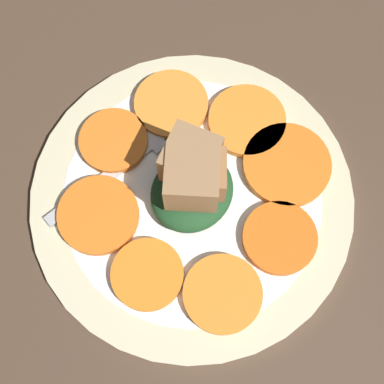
% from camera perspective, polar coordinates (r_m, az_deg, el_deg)
% --- Properties ---
extents(table_slab, '(1.20, 1.20, 0.02)m').
position_cam_1_polar(table_slab, '(0.51, 0.00, -1.10)').
color(table_slab, '#4C3828').
rests_on(table_slab, ground).
extents(plate, '(0.30, 0.30, 0.01)m').
position_cam_1_polar(plate, '(0.49, 0.00, -0.58)').
color(plate, beige).
rests_on(plate, table_slab).
extents(carrot_slice_0, '(0.07, 0.07, 0.01)m').
position_cam_1_polar(carrot_slice_0, '(0.48, -9.96, -2.42)').
color(carrot_slice_0, orange).
rests_on(carrot_slice_0, plate).
extents(carrot_slice_1, '(0.06, 0.06, 0.01)m').
position_cam_1_polar(carrot_slice_1, '(0.47, -4.79, -8.75)').
color(carrot_slice_1, orange).
rests_on(carrot_slice_1, plate).
extents(carrot_slice_2, '(0.07, 0.07, 0.01)m').
position_cam_1_polar(carrot_slice_2, '(0.46, 3.27, -10.79)').
color(carrot_slice_2, orange).
rests_on(carrot_slice_2, plate).
extents(carrot_slice_3, '(0.07, 0.07, 0.01)m').
position_cam_1_polar(carrot_slice_3, '(0.48, 9.33, -4.87)').
color(carrot_slice_3, orange).
rests_on(carrot_slice_3, plate).
extents(carrot_slice_4, '(0.08, 0.08, 0.01)m').
position_cam_1_polar(carrot_slice_4, '(0.50, 10.07, 2.88)').
color(carrot_slice_4, orange).
rests_on(carrot_slice_4, plate).
extents(carrot_slice_5, '(0.07, 0.07, 0.01)m').
position_cam_1_polar(carrot_slice_5, '(0.51, 5.43, 7.86)').
color(carrot_slice_5, orange).
rests_on(carrot_slice_5, plate).
extents(carrot_slice_6, '(0.07, 0.07, 0.01)m').
position_cam_1_polar(carrot_slice_6, '(0.52, -2.23, 9.33)').
color(carrot_slice_6, orange).
rests_on(carrot_slice_6, plate).
extents(carrot_slice_7, '(0.06, 0.06, 0.01)m').
position_cam_1_polar(carrot_slice_7, '(0.51, -8.26, 5.54)').
color(carrot_slice_7, orange).
rests_on(carrot_slice_7, plate).
extents(center_pile, '(0.08, 0.07, 0.07)m').
position_cam_1_polar(center_pile, '(0.46, 0.09, 1.30)').
color(center_pile, '#1E4723').
rests_on(center_pile, plate).
extents(fork, '(0.17, 0.06, 0.00)m').
position_cam_1_polar(fork, '(0.50, -6.75, 3.35)').
color(fork, '#B2B2B7').
rests_on(fork, plate).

